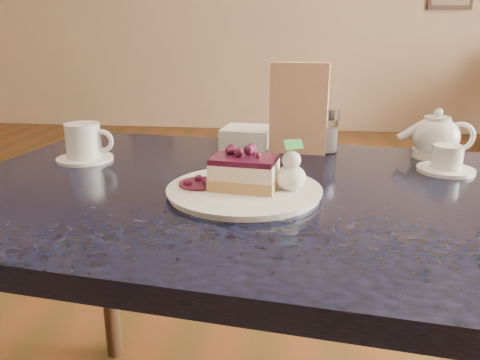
# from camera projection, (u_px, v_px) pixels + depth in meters

# --- Properties ---
(main_table) EXTENTS (1.36, 0.99, 0.79)m
(main_table) POSITION_uv_depth(u_px,v_px,m) (250.00, 223.00, 0.99)
(main_table) COLOR black
(main_table) RESTS_ON ground
(dessert_plate) EXTENTS (0.30, 0.30, 0.01)m
(dessert_plate) POSITION_uv_depth(u_px,v_px,m) (244.00, 191.00, 0.92)
(dessert_plate) COLOR white
(dessert_plate) RESTS_ON main_table
(cheesecake_slice) EXTENTS (0.14, 0.10, 0.06)m
(cheesecake_slice) POSITION_uv_depth(u_px,v_px,m) (244.00, 173.00, 0.90)
(cheesecake_slice) COLOR tan
(cheesecake_slice) RESTS_ON dessert_plate
(whipped_cream) EXTENTS (0.06, 0.06, 0.05)m
(whipped_cream) POSITION_uv_depth(u_px,v_px,m) (291.00, 177.00, 0.90)
(whipped_cream) COLOR white
(whipped_cream) RESTS_ON dessert_plate
(berry_sauce) EXTENTS (0.08, 0.08, 0.01)m
(berry_sauce) POSITION_uv_depth(u_px,v_px,m) (200.00, 184.00, 0.93)
(berry_sauce) COLOR black
(berry_sauce) RESTS_ON dessert_plate
(coffee_set) EXTENTS (0.15, 0.14, 0.09)m
(coffee_set) POSITION_uv_depth(u_px,v_px,m) (85.00, 144.00, 1.14)
(coffee_set) COLOR white
(coffee_set) RESTS_ON main_table
(tea_set) EXTENTS (0.17, 0.25, 0.11)m
(tea_set) POSITION_uv_depth(u_px,v_px,m) (437.00, 142.00, 1.15)
(tea_set) COLOR white
(tea_set) RESTS_ON main_table
(menu_card) EXTENTS (0.15, 0.05, 0.23)m
(menu_card) POSITION_uv_depth(u_px,v_px,m) (299.00, 109.00, 1.20)
(menu_card) COLOR #FFE0BF
(menu_card) RESTS_ON main_table
(sugar_shaker) EXTENTS (0.06, 0.06, 0.12)m
(sugar_shaker) POSITION_uv_depth(u_px,v_px,m) (327.00, 130.00, 1.22)
(sugar_shaker) COLOR white
(sugar_shaker) RESTS_ON main_table
(napkin_stack) EXTENTS (0.14, 0.14, 0.05)m
(napkin_stack) POSITION_uv_depth(u_px,v_px,m) (246.00, 137.00, 1.29)
(napkin_stack) COLOR white
(napkin_stack) RESTS_ON main_table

